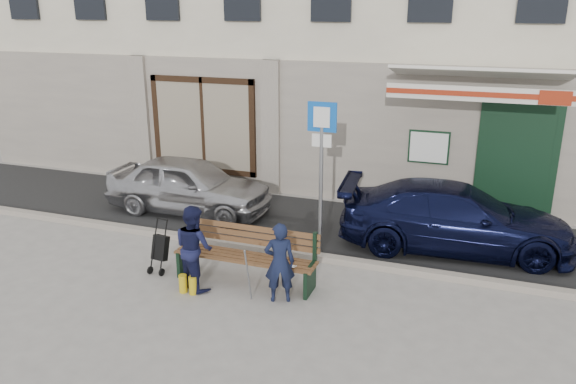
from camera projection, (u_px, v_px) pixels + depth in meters
The scene contains 10 objects.
ground at pixel (243, 290), 9.06m from camera, with size 80.00×80.00×0.00m, color #9E9991.
asphalt_lane at pixel (303, 224), 11.83m from camera, with size 60.00×3.20×0.01m, color #282828.
curb at pixel (276, 251), 10.39m from camera, with size 60.00×0.18×0.12m, color #9E9384.
car_silver at pixel (189, 185), 12.38m from camera, with size 1.48×3.67×1.25m, color #B4B4B9.
car_navy at pixel (455, 218), 10.45m from camera, with size 1.74×4.28×1.24m, color black.
parking_sign at pixel (321, 154), 9.88m from camera, with size 0.52×0.08×2.81m.
bench at pixel (243, 256), 9.22m from camera, with size 2.40×1.17×0.98m.
man at pixel (280, 263), 8.56m from camera, with size 0.47×0.31×1.29m, color #121933.
woman at pixel (194, 247), 8.97m from camera, with size 0.68×0.53×1.40m, color #141739.
stroller at pixel (160, 249), 9.62m from camera, with size 0.29×0.40×0.92m.
Camera 1 is at (3.42, -7.39, 4.34)m, focal length 35.00 mm.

